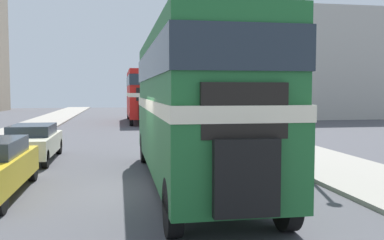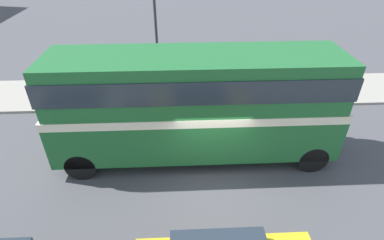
% 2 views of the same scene
% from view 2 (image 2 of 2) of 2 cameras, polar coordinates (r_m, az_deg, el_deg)
% --- Properties ---
extents(ground_plane, '(120.00, 120.00, 0.00)m').
position_cam_2_polar(ground_plane, '(10.96, 3.84, -11.42)').
color(ground_plane, '#47474C').
extents(sidewalk_right, '(3.50, 120.00, 0.12)m').
position_cam_2_polar(sidewalk_right, '(16.41, 1.39, 5.47)').
color(sidewalk_right, gray).
rests_on(sidewalk_right, ground_plane).
extents(double_decker_bus, '(2.48, 10.41, 4.17)m').
position_cam_2_polar(double_decker_bus, '(10.60, 0.80, 3.81)').
color(double_decker_bus, '#1E602D').
rests_on(double_decker_bus, ground_plane).
extents(pedestrian_walking, '(0.34, 0.34, 1.68)m').
position_cam_2_polar(pedestrian_walking, '(16.88, -22.72, 7.44)').
color(pedestrian_walking, '#282833').
rests_on(pedestrian_walking, sidewalk_right).
extents(street_lamp, '(0.36, 0.36, 5.86)m').
position_cam_2_polar(street_lamp, '(13.72, -6.90, 17.16)').
color(street_lamp, '#38383D').
rests_on(street_lamp, sidewalk_right).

